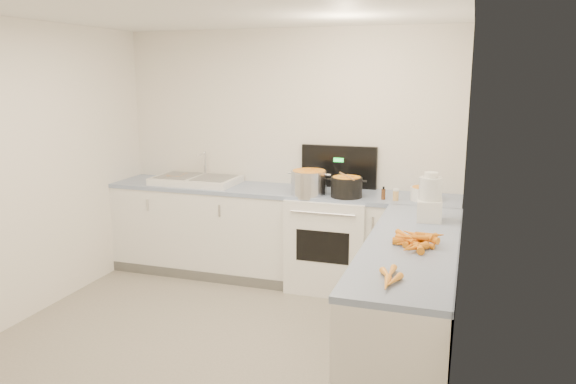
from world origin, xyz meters
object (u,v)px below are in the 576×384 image
(sink, at_px, (196,180))
(extract_bottle, at_px, (383,194))
(mixing_bowl, at_px, (425,194))
(steel_pot, at_px, (309,184))
(black_pot, at_px, (346,188))
(food_processor, at_px, (430,200))
(stove, at_px, (331,239))
(spice_jar, at_px, (396,196))

(sink, distance_m, extract_bottle, 1.97)
(sink, bearing_deg, mixing_bowl, -1.50)
(sink, distance_m, steel_pot, 1.27)
(black_pot, xyz_separation_m, food_processor, (0.79, -0.62, 0.08))
(stove, height_order, black_pot, stove)
(stove, relative_size, extract_bottle, 14.47)
(steel_pot, relative_size, mixing_bowl, 1.32)
(extract_bottle, relative_size, food_processor, 0.25)
(sink, distance_m, mixing_bowl, 2.32)
(steel_pot, distance_m, black_pot, 0.36)
(mixing_bowl, bearing_deg, steel_pot, -175.08)
(stove, height_order, steel_pot, stove)
(mixing_bowl, bearing_deg, black_pot, -172.64)
(mixing_bowl, xyz_separation_m, extract_bottle, (-0.36, -0.08, -0.01))
(stove, height_order, mixing_bowl, stove)
(steel_pot, relative_size, extract_bottle, 3.61)
(black_pot, height_order, spice_jar, black_pot)
(sink, height_order, spice_jar, sink)
(food_processor, bearing_deg, sink, 162.20)
(stove, relative_size, mixing_bowl, 5.28)
(steel_pot, height_order, mixing_bowl, steel_pot)
(stove, distance_m, mixing_bowl, 1.02)
(stove, bearing_deg, steel_pot, -144.18)
(stove, distance_m, spice_jar, 0.82)
(stove, bearing_deg, food_processor, -38.25)
(extract_bottle, bearing_deg, spice_jar, -6.23)
(steel_pot, xyz_separation_m, food_processor, (1.15, -0.62, 0.06))
(stove, relative_size, sink, 1.58)
(sink, bearing_deg, food_processor, -17.80)
(sink, height_order, mixing_bowl, sink)
(mixing_bowl, relative_size, extract_bottle, 2.74)
(stove, xyz_separation_m, mixing_bowl, (0.87, -0.05, 0.53))
(sink, relative_size, steel_pot, 2.53)
(stove, relative_size, black_pot, 4.71)
(steel_pot, xyz_separation_m, spice_jar, (0.81, -0.01, -0.06))
(stove, relative_size, food_processor, 3.58)
(stove, bearing_deg, extract_bottle, -14.18)
(steel_pot, bearing_deg, stove, 35.82)
(sink, bearing_deg, stove, -0.62)
(sink, height_order, food_processor, food_processor)
(steel_pot, bearing_deg, spice_jar, -0.37)
(spice_jar, bearing_deg, stove, 167.23)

